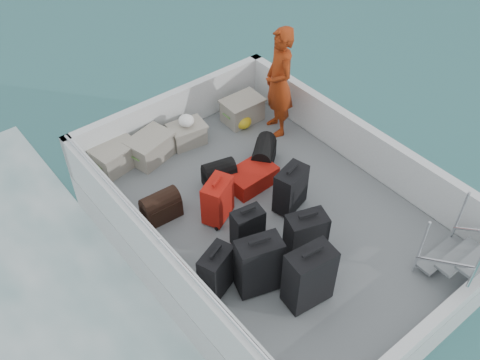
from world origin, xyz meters
The scene contains 22 objects.
ground centered at (0.00, 0.00, 0.00)m, with size 160.00×160.00×0.00m, color #185056.
ferry_hull centered at (0.00, 0.00, 0.30)m, with size 3.60×5.00×0.60m, color silver.
deck centered at (0.00, 0.00, 0.61)m, with size 3.30×4.70×0.02m, color slate.
deck_fittings centered at (0.35, -0.32, 0.99)m, with size 3.60×5.00×0.90m.
suitcase_0 centered at (-0.92, -0.77, 1.02)m, with size 0.52×0.29×0.80m, color black.
suitcase_1 centered at (-1.32, -0.49, 0.95)m, with size 0.44×0.25×0.65m, color black.
suitcase_3 centered at (-0.59, -1.26, 1.03)m, with size 0.54×0.32×0.82m, color black.
suitcase_4 centered at (-0.59, -0.18, 0.91)m, with size 0.40×0.23×0.59m, color black.
suitcase_5 centered at (-0.60, 0.44, 0.93)m, with size 0.45×0.27×0.63m, color #B6170E.
suitcase_6 centered at (-0.14, -0.75, 0.96)m, with size 0.49×0.29×0.67m, color black.
suitcase_7 centered at (0.28, -0.02, 0.95)m, with size 0.47×0.27×0.66m, color black.
suitcase_8 centered at (0.16, 0.65, 0.76)m, with size 0.45×0.69×0.27m, color #B6170E.
duffel_0 centered at (-1.19, 0.93, 0.78)m, with size 0.51×0.30×0.32m, color black, non-canonical shape.
duffel_1 centered at (-0.20, 0.94, 0.78)m, with size 0.45×0.30×0.32m, color black, non-canonical shape.
duffel_2 centered at (0.59, 0.88, 0.78)m, with size 0.54×0.30×0.32m, color black, non-canonical shape.
crate_0 centered at (-1.16, 2.20, 0.80)m, with size 0.61×0.42×0.37m, color gray.
crate_1 centered at (-0.66, 2.04, 0.81)m, with size 0.62×0.43×0.38m, color gray.
crate_2 centered at (-0.01, 2.00, 0.78)m, with size 0.52×0.36×0.32m, color gray.
crate_3 centered at (1.03, 1.93, 0.81)m, with size 0.61×0.42×0.37m, color gray.
yellow_bag centered at (0.91, 1.77, 0.73)m, with size 0.28×0.26×0.22m, color gold.
white_bag centered at (-0.01, 2.00, 1.03)m, with size 0.24×0.24×0.18m, color white.
passenger centered at (1.30, 1.38, 1.51)m, with size 0.66×0.42×1.78m, color #C93E12.
Camera 1 is at (-3.47, -3.60, 5.98)m, focal length 40.00 mm.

